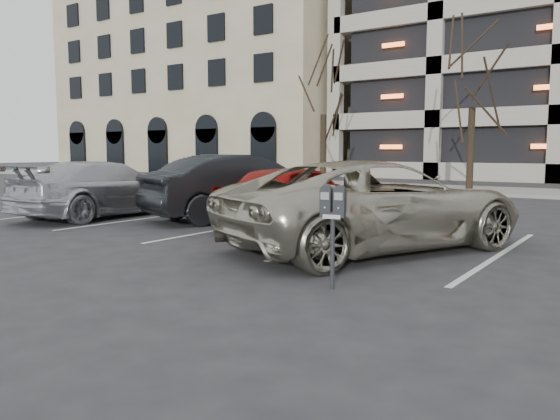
{
  "coord_description": "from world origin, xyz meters",
  "views": [
    {
      "loc": [
        3.48,
        -6.89,
        1.7
      ],
      "look_at": [
        -0.09,
        -1.79,
        1.01
      ],
      "focal_mm": 35.0,
      "sensor_mm": 36.0,
      "label": 1
    }
  ],
  "objects": [
    {
      "name": "stall_lines",
      "position": [
        -1.4,
        2.3,
        0.01
      ],
      "size": [
        16.9,
        5.2,
        0.0
      ],
      "color": "silver",
      "rests_on": "ground"
    },
    {
      "name": "car_red",
      "position": [
        -3.1,
        3.11,
        0.71
      ],
      "size": [
        1.87,
        4.22,
        1.41
      ],
      "primitive_type": "imported",
      "rotation": [
        0.0,
        0.0,
        3.09
      ],
      "color": "#99120D",
      "rests_on": "ground"
    },
    {
      "name": "sidewalk",
      "position": [
        0.0,
        16.0,
        0.06
      ],
      "size": [
        80.0,
        4.0,
        0.12
      ],
      "primitive_type": "cube",
      "color": "gray",
      "rests_on": "ground"
    },
    {
      "name": "car_silver",
      "position": [
        -8.24,
        1.97,
        0.71
      ],
      "size": [
        2.21,
        4.99,
        1.42
      ],
      "primitive_type": "imported",
      "rotation": [
        0.0,
        0.0,
        3.19
      ],
      "color": "#B5B7BD",
      "rests_on": "ground"
    },
    {
      "name": "office_building",
      "position": [
        -28.0,
        29.92,
        7.49
      ],
      "size": [
        26.0,
        16.2,
        15.0
      ],
      "color": "tan",
      "rests_on": "ground"
    },
    {
      "name": "tree_a",
      "position": [
        -10.0,
        16.0,
        5.46
      ],
      "size": [
        3.33,
        3.33,
        7.56
      ],
      "color": "black",
      "rests_on": "ground"
    },
    {
      "name": "tree_b",
      "position": [
        -3.0,
        16.0,
        5.53
      ],
      "size": [
        3.37,
        3.37,
        7.66
      ],
      "color": "black",
      "rests_on": "ground"
    },
    {
      "name": "ground",
      "position": [
        0.0,
        0.0,
        0.0
      ],
      "size": [
        140.0,
        140.0,
        0.0
      ],
      "primitive_type": "plane",
      "color": "#28282B",
      "rests_on": "ground"
    },
    {
      "name": "car_dark",
      "position": [
        -5.03,
        3.61,
        0.8
      ],
      "size": [
        3.36,
        5.11,
        1.59
      ],
      "primitive_type": "imported",
      "rotation": [
        0.0,
        0.0,
        2.76
      ],
      "color": "black",
      "rests_on": "ground"
    },
    {
      "name": "suv_silver",
      "position": [
        -0.5,
        1.63,
        0.76
      ],
      "size": [
        4.54,
        6.05,
        1.53
      ],
      "rotation": [
        0.0,
        0.0,
        2.72
      ],
      "color": "#B7B19C",
      "rests_on": "ground"
    },
    {
      "name": "parking_meter",
      "position": [
        0.24,
        -1.15,
        0.96
      ],
      "size": [
        0.34,
        0.19,
        1.25
      ],
      "rotation": [
        0.0,
        0.0,
        0.22
      ],
      "color": "black",
      "rests_on": "ground"
    }
  ]
}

